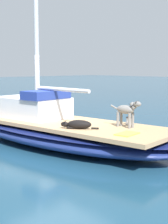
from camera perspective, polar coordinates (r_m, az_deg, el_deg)
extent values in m
plane|color=navy|center=(9.50, -4.13, -5.46)|extent=(120.00, 120.00, 0.00)
ellipsoid|color=navy|center=(9.44, -4.15, -3.80)|extent=(3.34, 7.45, 0.56)
ellipsoid|color=navy|center=(9.41, -4.16, -2.73)|extent=(3.36, 7.48, 0.08)
cube|color=tan|center=(9.38, -4.17, -1.83)|extent=(2.82, 6.82, 0.10)
cylinder|color=silver|center=(10.04, -8.20, 17.16)|extent=(0.14, 0.14, 6.33)
cylinder|color=silver|center=(9.04, -3.93, 3.88)|extent=(0.10, 2.20, 0.10)
cube|color=silver|center=(10.20, -9.01, 0.85)|extent=(1.65, 2.35, 0.60)
cube|color=navy|center=(9.53, -6.47, 2.96)|extent=(1.40, 0.85, 0.24)
ellipsoid|color=black|center=(8.13, -0.80, -2.13)|extent=(0.55, 0.64, 0.22)
ellipsoid|color=black|center=(8.23, -3.31, -2.10)|extent=(0.22, 0.24, 0.13)
cone|color=black|center=(8.17, -3.40, -1.77)|extent=(0.05, 0.05, 0.05)
cone|color=black|center=(8.26, -3.23, -1.67)|extent=(0.05, 0.05, 0.05)
cylinder|color=black|center=(8.14, -2.34, -2.70)|extent=(0.15, 0.18, 0.06)
cylinder|color=black|center=(8.25, -2.13, -2.55)|extent=(0.15, 0.18, 0.06)
cylinder|color=black|center=(8.07, 1.90, -2.79)|extent=(0.14, 0.17, 0.04)
ellipsoid|color=gray|center=(8.37, 7.07, 0.42)|extent=(0.24, 0.53, 0.22)
cylinder|color=gray|center=(8.35, 8.31, -1.39)|extent=(0.07, 0.07, 0.38)
cylinder|color=gray|center=(8.25, 7.76, -1.50)|extent=(0.07, 0.07, 0.38)
cylinder|color=gray|center=(8.57, 6.36, -1.13)|extent=(0.07, 0.07, 0.38)
cylinder|color=gray|center=(8.47, 5.80, -1.22)|extent=(0.07, 0.07, 0.38)
cylinder|color=gray|center=(8.22, 8.37, 1.04)|extent=(0.12, 0.19, 0.19)
ellipsoid|color=gray|center=(8.14, 9.06, 1.36)|extent=(0.14, 0.22, 0.13)
cone|color=#2A2929|center=(8.17, 9.25, 1.81)|extent=(0.05, 0.05, 0.06)
cone|color=#2A2929|center=(8.10, 8.88, 1.76)|extent=(0.05, 0.05, 0.06)
torus|color=black|center=(8.22, 8.37, 1.04)|extent=(0.14, 0.12, 0.10)
cylinder|color=gray|center=(8.60, 5.19, 0.84)|extent=(0.05, 0.22, 0.12)
cylinder|color=#B7B7BC|center=(8.80, 7.66, -1.91)|extent=(0.16, 0.16, 0.08)
cylinder|color=#B7B7BC|center=(8.79, 7.67, -1.33)|extent=(0.13, 0.13, 0.10)
cylinder|color=black|center=(8.78, 7.68, -0.91)|extent=(0.15, 0.15, 0.03)
torus|color=beige|center=(8.29, -1.98, -2.56)|extent=(0.32, 0.32, 0.04)
cube|color=#D8D14C|center=(7.54, 7.37, -3.71)|extent=(0.61, 0.45, 0.03)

